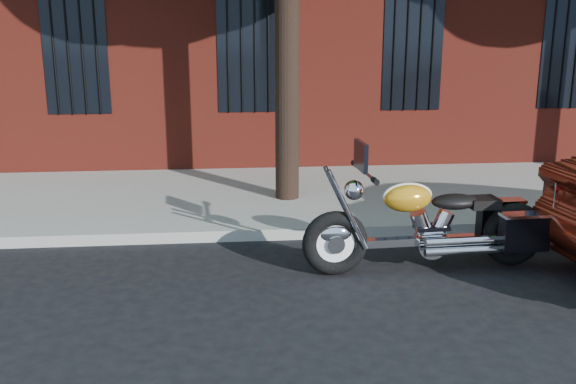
{
  "coord_description": "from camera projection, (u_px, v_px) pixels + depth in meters",
  "views": [
    {
      "loc": [
        -0.38,
        -6.63,
        2.73
      ],
      "look_at": [
        0.32,
        0.8,
        0.78
      ],
      "focal_mm": 40.0,
      "sensor_mm": 36.0,
      "label": 1
    }
  ],
  "objects": [
    {
      "name": "ground",
      "position": [
        266.0,
        279.0,
        7.11
      ],
      "size": [
        120.0,
        120.0,
        0.0
      ],
      "primitive_type": "plane",
      "color": "black",
      "rests_on": "ground"
    },
    {
      "name": "curb",
      "position": [
        260.0,
        234.0,
        8.42
      ],
      "size": [
        40.0,
        0.16,
        0.15
      ],
      "primitive_type": "cube",
      "color": "gray",
      "rests_on": "ground"
    },
    {
      "name": "sidewalk",
      "position": [
        254.0,
        197.0,
        10.23
      ],
      "size": [
        40.0,
        3.6,
        0.15
      ],
      "primitive_type": "cube",
      "color": "gray",
      "rests_on": "ground"
    },
    {
      "name": "motorcycle",
      "position": [
        440.0,
        227.0,
        7.26
      ],
      "size": [
        3.01,
        0.92,
        1.51
      ],
      "rotation": [
        0.0,
        0.0,
        0.05
      ],
      "color": "black",
      "rests_on": "ground"
    }
  ]
}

